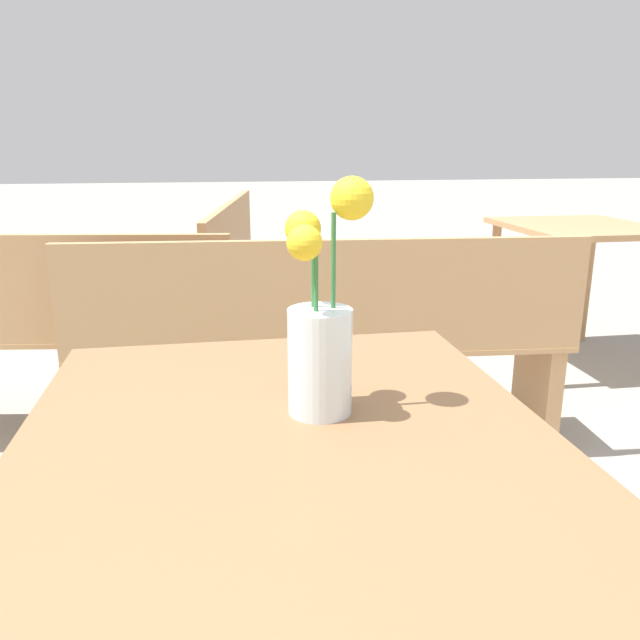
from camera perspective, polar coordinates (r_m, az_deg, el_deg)
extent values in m
cube|color=brown|center=(0.91, -2.87, -11.43)|extent=(0.77, 0.93, 0.03)
cylinder|color=brown|center=(1.46, -18.19, -17.90)|extent=(0.05, 0.05, 0.72)
cylinder|color=brown|center=(1.51, 8.20, -16.18)|extent=(0.05, 0.05, 0.72)
cylinder|color=silver|center=(0.95, 0.00, -3.82)|extent=(0.10, 0.10, 0.16)
cylinder|color=silver|center=(0.96, 0.00, -5.66)|extent=(0.09, 0.09, 0.09)
cylinder|color=#337038|center=(0.94, 1.21, 0.76)|extent=(0.01, 0.01, 0.30)
sphere|color=yellow|center=(0.92, 2.93, 11.06)|extent=(0.06, 0.06, 0.06)
cylinder|color=#337038|center=(0.95, -0.59, -0.42)|extent=(0.01, 0.01, 0.25)
sphere|color=yellow|center=(0.94, -1.58, 8.35)|extent=(0.05, 0.05, 0.05)
cylinder|color=#337038|center=(0.93, -0.37, -1.11)|extent=(0.01, 0.01, 0.24)
sphere|color=yellow|center=(0.87, -1.43, 7.07)|extent=(0.05, 0.05, 0.05)
cube|color=tan|center=(2.69, -24.17, -1.08)|extent=(1.59, 0.59, 0.02)
cube|color=tan|center=(2.50, -26.08, 2.48)|extent=(1.54, 0.27, 0.40)
cube|color=tan|center=(2.57, -8.63, -5.86)|extent=(0.11, 0.33, 0.43)
cube|color=tan|center=(2.34, 0.34, -2.06)|extent=(1.84, 0.50, 0.02)
cube|color=tan|center=(2.13, 0.78, 2.02)|extent=(1.81, 0.17, 0.40)
cube|color=tan|center=(2.48, -19.69, -7.45)|extent=(0.08, 0.33, 0.43)
cube|color=tan|center=(2.63, 19.14, -6.09)|extent=(0.08, 0.33, 0.43)
cube|color=tan|center=(3.60, -10.51, 4.02)|extent=(0.65, 1.94, 0.02)
cube|color=tan|center=(3.54, -8.11, 7.38)|extent=(0.33, 1.89, 0.40)
cube|color=tan|center=(2.81, -13.19, -4.22)|extent=(0.33, 0.11, 0.43)
cube|color=tan|center=(4.51, -8.57, 3.53)|extent=(0.33, 0.11, 0.43)
cube|color=tan|center=(3.55, 22.71, 7.83)|extent=(0.72, 0.82, 0.03)
cylinder|color=tan|center=(3.17, 20.64, 0.25)|extent=(0.05, 0.05, 0.73)
cylinder|color=tan|center=(3.77, 15.53, 3.04)|extent=(0.05, 0.05, 0.73)
cylinder|color=tan|center=(4.05, 23.22, 3.19)|extent=(0.05, 0.05, 0.73)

